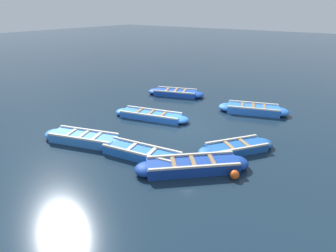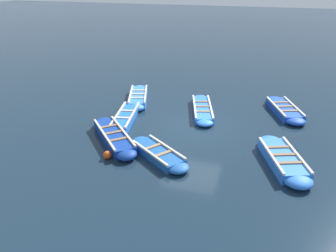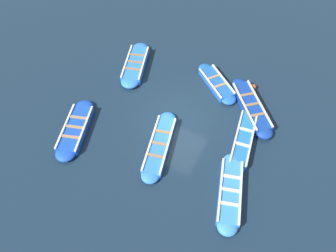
{
  "view_description": "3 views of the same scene",
  "coord_description": "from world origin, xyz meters",
  "px_view_note": "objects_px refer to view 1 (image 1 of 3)",
  "views": [
    {
      "loc": [
        5.88,
        -9.38,
        5.04
      ],
      "look_at": [
        -0.23,
        -0.81,
        0.29
      ],
      "focal_mm": 28.0,
      "sensor_mm": 36.0,
      "label": 1
    },
    {
      "loc": [
        12.83,
        2.76,
        6.19
      ],
      "look_at": [
        0.84,
        -0.93,
        0.32
      ],
      "focal_mm": 35.0,
      "sensor_mm": 36.0,
      "label": 2
    },
    {
      "loc": [
        -8.71,
        -4.21,
        12.29
      ],
      "look_at": [
        -0.94,
        0.07,
        0.48
      ],
      "focal_mm": 35.0,
      "sensor_mm": 36.0,
      "label": 3
    }
  ],
  "objects_px": {
    "boat_far_corner": "(151,115)",
    "boat_centre": "(176,93)",
    "buoy_orange_near": "(235,175)",
    "boat_stern_in": "(142,153)",
    "boat_alongside": "(236,148)",
    "boat_near_quay": "(253,109)",
    "boat_tucked": "(84,138)",
    "boat_broadside": "(192,166)"
  },
  "relations": [
    {
      "from": "boat_alongside",
      "to": "boat_centre",
      "type": "relative_size",
      "value": 0.82
    },
    {
      "from": "boat_far_corner",
      "to": "boat_near_quay",
      "type": "xyz_separation_m",
      "value": [
        3.89,
        3.71,
        0.04
      ]
    },
    {
      "from": "boat_alongside",
      "to": "boat_broadside",
      "type": "bearing_deg",
      "value": -108.04
    },
    {
      "from": "boat_near_quay",
      "to": "boat_alongside",
      "type": "bearing_deg",
      "value": -78.9
    },
    {
      "from": "boat_tucked",
      "to": "boat_alongside",
      "type": "height_order",
      "value": "boat_tucked"
    },
    {
      "from": "boat_alongside",
      "to": "boat_centre",
      "type": "distance_m",
      "value": 7.38
    },
    {
      "from": "boat_centre",
      "to": "boat_far_corner",
      "type": "bearing_deg",
      "value": -74.04
    },
    {
      "from": "boat_far_corner",
      "to": "boat_alongside",
      "type": "relative_size",
      "value": 1.33
    },
    {
      "from": "boat_far_corner",
      "to": "boat_alongside",
      "type": "distance_m",
      "value": 4.8
    },
    {
      "from": "boat_tucked",
      "to": "boat_alongside",
      "type": "xyz_separation_m",
      "value": [
        5.35,
        2.94,
        -0.03
      ]
    },
    {
      "from": "boat_tucked",
      "to": "boat_broadside",
      "type": "xyz_separation_m",
      "value": [
        4.66,
        0.8,
        0.01
      ]
    },
    {
      "from": "boat_stern_in",
      "to": "boat_broadside",
      "type": "distance_m",
      "value": 1.99
    },
    {
      "from": "boat_stern_in",
      "to": "buoy_orange_near",
      "type": "xyz_separation_m",
      "value": [
        3.3,
        0.73,
        -0.02
      ]
    },
    {
      "from": "boat_alongside",
      "to": "buoy_orange_near",
      "type": "height_order",
      "value": "boat_alongside"
    },
    {
      "from": "boat_centre",
      "to": "boat_near_quay",
      "type": "relative_size",
      "value": 0.99
    },
    {
      "from": "boat_stern_in",
      "to": "boat_alongside",
      "type": "bearing_deg",
      "value": 43.08
    },
    {
      "from": "boat_far_corner",
      "to": "buoy_orange_near",
      "type": "relative_size",
      "value": 12.88
    },
    {
      "from": "boat_stern_in",
      "to": "boat_alongside",
      "type": "distance_m",
      "value": 3.63
    },
    {
      "from": "boat_tucked",
      "to": "boat_stern_in",
      "type": "relative_size",
      "value": 0.98
    },
    {
      "from": "boat_far_corner",
      "to": "boat_broadside",
      "type": "height_order",
      "value": "boat_broadside"
    },
    {
      "from": "boat_tucked",
      "to": "boat_alongside",
      "type": "distance_m",
      "value": 6.1
    },
    {
      "from": "boat_alongside",
      "to": "boat_broadside",
      "type": "distance_m",
      "value": 2.24
    },
    {
      "from": "boat_far_corner",
      "to": "boat_centre",
      "type": "distance_m",
      "value": 3.99
    },
    {
      "from": "boat_tucked",
      "to": "boat_near_quay",
      "type": "xyz_separation_m",
      "value": [
        4.49,
        7.32,
        0.0
      ]
    },
    {
      "from": "boat_far_corner",
      "to": "boat_centre",
      "type": "height_order",
      "value": "boat_centre"
    },
    {
      "from": "boat_stern_in",
      "to": "boat_alongside",
      "type": "relative_size",
      "value": 1.27
    },
    {
      "from": "boat_tucked",
      "to": "boat_centre",
      "type": "relative_size",
      "value": 1.02
    },
    {
      "from": "boat_alongside",
      "to": "buoy_orange_near",
      "type": "relative_size",
      "value": 9.72
    },
    {
      "from": "boat_alongside",
      "to": "boat_centre",
      "type": "height_order",
      "value": "boat_centre"
    },
    {
      "from": "boat_stern_in",
      "to": "boat_centre",
      "type": "distance_m",
      "value": 7.69
    },
    {
      "from": "boat_broadside",
      "to": "buoy_orange_near",
      "type": "bearing_deg",
      "value": 16.01
    },
    {
      "from": "boat_stern_in",
      "to": "buoy_orange_near",
      "type": "distance_m",
      "value": 3.38
    },
    {
      "from": "boat_stern_in",
      "to": "boat_near_quay",
      "type": "relative_size",
      "value": 1.03
    },
    {
      "from": "boat_alongside",
      "to": "boat_broadside",
      "type": "height_order",
      "value": "boat_broadside"
    },
    {
      "from": "boat_stern_in",
      "to": "boat_near_quay",
      "type": "bearing_deg",
      "value": 75.38
    },
    {
      "from": "boat_tucked",
      "to": "boat_far_corner",
      "type": "distance_m",
      "value": 3.66
    },
    {
      "from": "boat_tucked",
      "to": "boat_near_quay",
      "type": "height_order",
      "value": "boat_near_quay"
    },
    {
      "from": "boat_tucked",
      "to": "boat_far_corner",
      "type": "xyz_separation_m",
      "value": [
        0.6,
        3.61,
        -0.03
      ]
    },
    {
      "from": "buoy_orange_near",
      "to": "boat_far_corner",
      "type": "bearing_deg",
      "value": 155.83
    },
    {
      "from": "boat_far_corner",
      "to": "buoy_orange_near",
      "type": "bearing_deg",
      "value": -24.17
    },
    {
      "from": "boat_far_corner",
      "to": "boat_centre",
      "type": "relative_size",
      "value": 1.08
    },
    {
      "from": "boat_centre",
      "to": "boat_broadside",
      "type": "bearing_deg",
      "value": -52.19
    }
  ]
}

